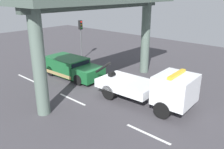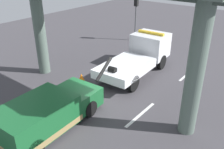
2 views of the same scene
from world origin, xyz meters
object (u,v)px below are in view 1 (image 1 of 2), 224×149
object	(u,v)px
towed_van_green	(71,68)
traffic_cone_orange	(123,78)
traffic_light_near	(81,31)
tow_truck_white	(154,88)

from	to	relation	value
towed_van_green	traffic_cone_orange	bearing A→B (deg)	24.23
traffic_light_near	traffic_cone_orange	distance (m)	8.26
tow_truck_white	traffic_cone_orange	bearing A→B (deg)	155.55
tow_truck_white	traffic_light_near	distance (m)	12.25
tow_truck_white	traffic_cone_orange	distance (m)	4.39
traffic_light_near	traffic_cone_orange	world-z (taller)	traffic_light_near
towed_van_green	traffic_light_near	distance (m)	5.79
towed_van_green	traffic_cone_orange	xyz separation A→B (m)	(4.06, 1.83, -0.43)
tow_truck_white	traffic_cone_orange	xyz separation A→B (m)	(-3.92, 1.78, -0.85)
towed_van_green	traffic_light_near	xyz separation A→B (m)	(-3.44, 4.11, 2.18)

